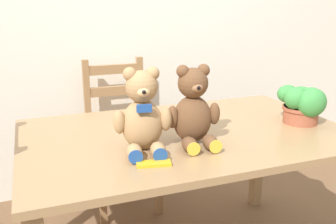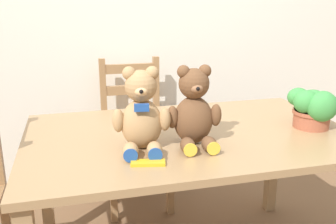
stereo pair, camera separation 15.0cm
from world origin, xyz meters
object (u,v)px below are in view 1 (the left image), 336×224
wooden_chair_behind (120,135)px  teddy_bear_right (193,110)px  teddy_bear_left (143,115)px  chocolate_bar (154,164)px  potted_plant (303,103)px

wooden_chair_behind → teddy_bear_right: bearing=96.2°
teddy_bear_left → chocolate_bar: bearing=96.4°
potted_plant → teddy_bear_right: bearing=-175.1°
chocolate_bar → potted_plant: bearing=14.2°
wooden_chair_behind → potted_plant: bearing=129.3°
teddy_bear_left → chocolate_bar: 0.21m
teddy_bear_left → potted_plant: 0.82m
teddy_bear_right → chocolate_bar: teddy_bear_right is taller
teddy_bear_right → potted_plant: teddy_bear_right is taller
teddy_bear_right → wooden_chair_behind: bearing=-78.4°
teddy_bear_left → teddy_bear_right: (0.22, 0.00, -0.00)m
teddy_bear_left → potted_plant: bearing=-166.8°
wooden_chair_behind → chocolate_bar: wooden_chair_behind is taller
potted_plant → chocolate_bar: size_ratio=1.77×
potted_plant → chocolate_bar: potted_plant is taller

